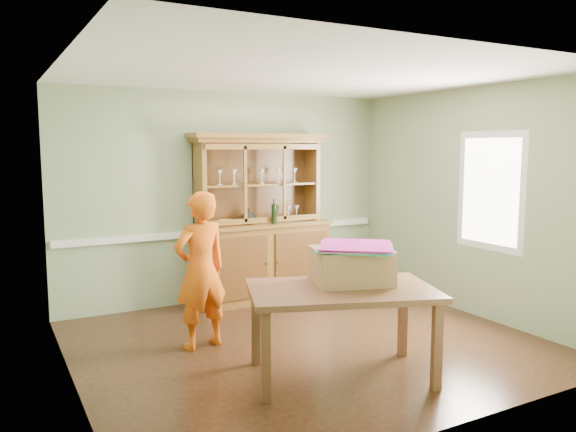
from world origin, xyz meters
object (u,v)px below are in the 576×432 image
dining_table (342,298)px  cardboard_box (351,266)px  china_hutch (261,242)px  person (201,270)px

dining_table → cardboard_box: 0.32m
china_hutch → dining_table: china_hutch is taller
china_hutch → cardboard_box: china_hutch is taller
dining_table → person: person is taller
cardboard_box → person: bearing=130.2°
cardboard_box → person: 1.54m
cardboard_box → person: person is taller
china_hutch → cardboard_box: 2.54m
cardboard_box → person: size_ratio=0.42×
dining_table → person: size_ratio=1.16×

